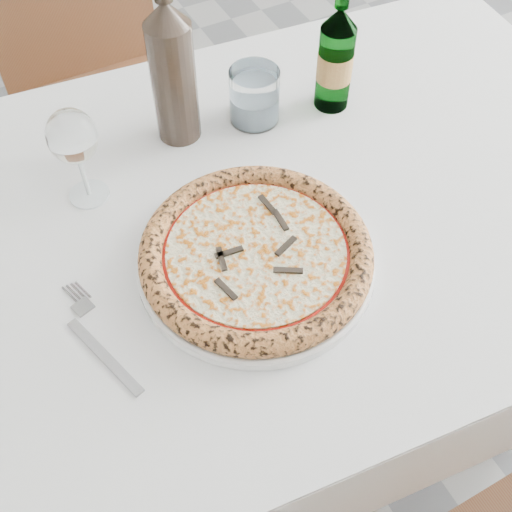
% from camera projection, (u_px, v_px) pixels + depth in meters
% --- Properties ---
extents(floor, '(5.00, 6.00, 0.02)m').
position_uv_depth(floor, '(334.00, 423.00, 1.57)').
color(floor, gray).
rests_on(floor, ground).
extents(dining_table, '(1.48, 0.96, 0.76)m').
position_uv_depth(dining_table, '(227.00, 254.00, 1.03)').
color(dining_table, brown).
rests_on(dining_table, floor).
extents(chair_far, '(0.40, 0.40, 0.93)m').
position_uv_depth(chair_far, '(92.00, 68.00, 1.55)').
color(chair_far, brown).
rests_on(chair_far, floor).
extents(plate, '(0.34, 0.34, 0.02)m').
position_uv_depth(plate, '(256.00, 261.00, 0.90)').
color(plate, white).
rests_on(plate, dining_table).
extents(pizza, '(0.33, 0.33, 0.03)m').
position_uv_depth(pizza, '(256.00, 253.00, 0.89)').
color(pizza, '#DFAE6E').
rests_on(pizza, plate).
extents(fork, '(0.06, 0.21, 0.00)m').
position_uv_depth(fork, '(98.00, 340.00, 0.83)').
color(fork, gray).
rests_on(fork, dining_table).
extents(wine_glass, '(0.07, 0.07, 0.16)m').
position_uv_depth(wine_glass, '(73.00, 139.00, 0.90)').
color(wine_glass, white).
rests_on(wine_glass, dining_table).
extents(tumbler, '(0.08, 0.08, 0.09)m').
position_uv_depth(tumbler, '(254.00, 99.00, 1.07)').
color(tumbler, white).
rests_on(tumbler, dining_table).
extents(beer_bottle, '(0.06, 0.06, 0.23)m').
position_uv_depth(beer_bottle, '(336.00, 59.00, 1.05)').
color(beer_bottle, '#2B7734').
rests_on(beer_bottle, dining_table).
extents(wine_bottle, '(0.07, 0.07, 0.29)m').
position_uv_depth(wine_bottle, '(173.00, 71.00, 0.98)').
color(wine_bottle, '#2D221A').
rests_on(wine_bottle, dining_table).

